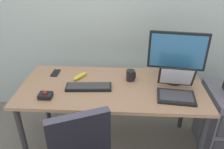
% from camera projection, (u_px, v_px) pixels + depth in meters
% --- Properties ---
extents(ground_plane, '(8.00, 8.00, 0.00)m').
position_uv_depth(ground_plane, '(112.00, 144.00, 2.40)').
color(ground_plane, '#6B655A').
extents(desk, '(1.68, 0.76, 0.73)m').
position_uv_depth(desk, '(112.00, 92.00, 2.09)').
color(desk, '#A47857').
rests_on(desk, ground).
extents(monitor_main, '(0.51, 0.18, 0.48)m').
position_uv_depth(monitor_main, '(177.00, 54.00, 2.00)').
color(monitor_main, '#262628').
rests_on(monitor_main, desk).
extents(keyboard, '(0.42, 0.16, 0.03)m').
position_uv_depth(keyboard, '(89.00, 87.00, 2.02)').
color(keyboard, black).
rests_on(keyboard, desk).
extents(laptop, '(0.34, 0.34, 0.22)m').
position_uv_depth(laptop, '(176.00, 89.00, 1.91)').
color(laptop, black).
rests_on(laptop, desk).
extents(trackball_mouse, '(0.11, 0.09, 0.07)m').
position_uv_depth(trackball_mouse, '(45.00, 95.00, 1.88)').
color(trackball_mouse, black).
rests_on(trackball_mouse, desk).
extents(coffee_mug, '(0.09, 0.08, 0.10)m').
position_uv_depth(coffee_mug, '(131.00, 75.00, 2.13)').
color(coffee_mug, black).
rests_on(coffee_mug, desk).
extents(cell_phone, '(0.07, 0.14, 0.01)m').
position_uv_depth(cell_phone, '(56.00, 73.00, 2.27)').
color(cell_phone, black).
rests_on(cell_phone, desk).
extents(banana, '(0.14, 0.19, 0.04)m').
position_uv_depth(banana, '(80.00, 76.00, 2.18)').
color(banana, yellow).
rests_on(banana, desk).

